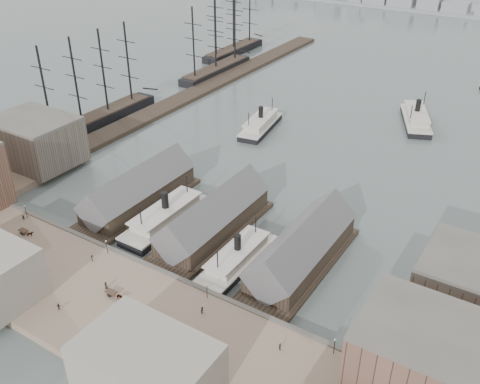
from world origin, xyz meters
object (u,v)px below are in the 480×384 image
Objects in this scene: horse_cart_left at (28,233)px; horse_cart_center at (117,296)px; horse_cart_right at (212,344)px; ferry_docked_west at (166,217)px.

horse_cart_center reaches higher than horse_cart_left.
horse_cart_center is 25.70m from horse_cart_right.
ferry_docked_west reaches higher than horse_cart_left.
horse_cart_left is 0.95× the size of horse_cart_center.
horse_cart_right is at bearing -93.52° from horse_cart_center.
ferry_docked_west is 6.33× the size of horse_cart_right.
ferry_docked_west is 48.72m from horse_cart_right.
horse_cart_right is at bearing -91.74° from horse_cart_left.
horse_cart_right reaches higher than horse_cart_center.
horse_cart_center is (36.20, -5.49, 0.03)m from horse_cart_left.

